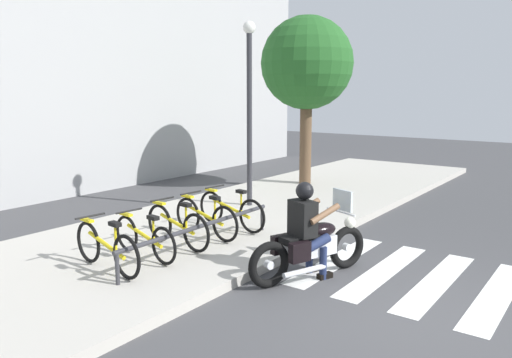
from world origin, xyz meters
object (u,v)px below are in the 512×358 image
Objects in this scene: bicycle_1 at (144,237)px; bicycle_2 at (177,226)px; bike_rack at (201,228)px; bicycle_4 at (231,210)px; street_lamp at (249,99)px; bicycle_3 at (206,218)px; rider at (307,223)px; bicycle_0 at (106,247)px; motorcycle at (311,247)px; tree_near_rack at (307,64)px.

bicycle_2 is (0.71, -0.00, 0.03)m from bicycle_1.
bike_rack is at bearing -90.04° from bicycle_2.
bicycle_4 is 0.41× the size of street_lamp.
bicycle_4 is at bearing 0.03° from bicycle_3.
bicycle_0 is (-1.80, 2.29, -0.34)m from rider.
rider is (-0.07, 0.03, 0.37)m from motorcycle.
bicycle_4 is 0.50× the size of bike_rack.
bicycle_3 reaches higher than bicycle_0.
street_lamp reaches higher than bicycle_1.
rider is 2.94m from bicycle_0.
tree_near_rack is at bearing 16.24° from bike_rack.
bicycle_3 is (1.43, -0.00, 0.02)m from bicycle_1.
bicycle_3 is at bearing -179.97° from bicycle_4.
bicycle_1 is 1.43m from bicycle_3.
tree_near_rack is (5.95, 3.63, 3.00)m from motorcycle.
motorcycle is at bearing -96.69° from bicycle_3.
bicycle_3 is at bearing -160.14° from street_lamp.
bicycle_1 is 0.98× the size of bicycle_2.
motorcycle is 2.36m from bicycle_2.
bicycle_4 is (1.06, 2.29, -0.34)m from rider.
bike_rack is at bearing -163.76° from tree_near_rack.
tree_near_rack reaches higher than bicycle_4.
bike_rack is at bearing -21.20° from bicycle_0.
motorcycle is at bearing -63.55° from bicycle_1.
bicycle_4 is 1.53m from bike_rack.
street_lamp reaches higher than rider.
bicycle_2 reaches higher than bicycle_4.
bicycle_3 is (0.27, 2.32, 0.04)m from motorcycle.
bicycle_1 is 0.33× the size of tree_near_rack.
bike_rack is 7.27m from tree_near_rack.
rider is at bearing 156.77° from motorcycle.
bicycle_0 is (-1.87, 2.32, 0.03)m from motorcycle.
bike_rack is (-0.44, 1.77, 0.09)m from motorcycle.
motorcycle is 1.41× the size of rider.
bicycle_3 is (0.71, 0.00, -0.00)m from bicycle_2.
street_lamp reaches higher than bicycle_3.
street_lamp is at bearing 12.96° from bicycle_1.
bicycle_0 is 5.18m from street_lamp.
rider is 2.56m from bicycle_1.
street_lamp is at bearing 19.86° from bicycle_3.
bicycle_2 is at bearing -168.43° from tree_near_rack.
bicycle_4 reaches higher than bicycle_1.
bicycle_2 is at bearing -0.02° from bicycle_0.
bicycle_3 reaches higher than bicycle_1.
bicycle_4 is 2.89m from street_lamp.
bicycle_4 is at bearing -153.24° from street_lamp.
tree_near_rack is at bearing 14.77° from bicycle_4.
bicycle_2 reaches higher than bicycle_0.
motorcycle reaches higher than bicycle_1.
street_lamp is at bearing 11.04° from bicycle_0.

